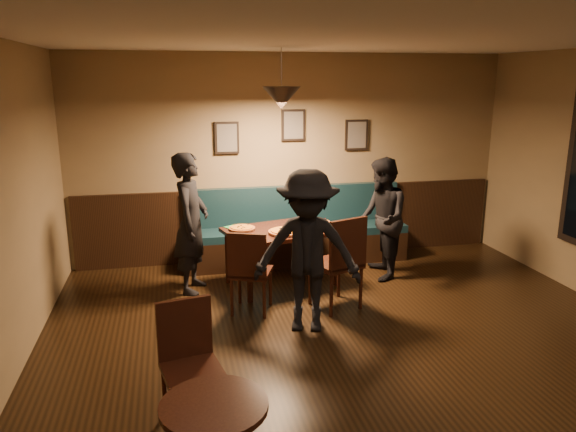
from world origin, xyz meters
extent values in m
plane|color=black|center=(0.00, 0.00, 0.00)|extent=(7.00, 7.00, 0.00)
plane|color=silver|center=(0.00, 0.00, 2.80)|extent=(7.00, 7.00, 0.00)
plane|color=#8C704F|center=(0.00, 3.50, 1.40)|extent=(6.00, 0.00, 6.00)
cube|color=black|center=(0.00, 3.47, 0.50)|extent=(5.88, 0.06, 1.00)
cube|color=black|center=(-0.90, 3.47, 1.70)|extent=(0.32, 0.04, 0.42)
cube|color=black|center=(0.00, 3.47, 1.85)|extent=(0.32, 0.04, 0.42)
cube|color=black|center=(0.90, 3.47, 1.70)|extent=(0.32, 0.04, 0.42)
cone|color=black|center=(-0.38, 2.43, 2.25)|extent=(0.44, 0.44, 0.25)
cube|color=black|center=(-0.38, 2.43, 0.35)|extent=(1.48, 1.15, 0.70)
imported|color=black|center=(-1.45, 2.46, 0.83)|extent=(0.56, 0.69, 1.65)
imported|color=black|center=(0.89, 2.40, 0.76)|extent=(0.70, 0.83, 1.53)
imported|color=black|center=(-0.38, 1.17, 0.82)|extent=(1.18, 0.89, 1.63)
cylinder|color=orange|center=(-0.85, 2.51, 0.72)|extent=(0.41, 0.41, 0.04)
cylinder|color=orange|center=(-0.38, 2.23, 0.72)|extent=(0.50, 0.50, 0.04)
cylinder|color=orange|center=(0.08, 2.55, 0.72)|extent=(0.49, 0.49, 0.04)
cylinder|color=black|center=(0.24, 2.12, 0.77)|extent=(0.07, 0.07, 0.14)
cylinder|color=#A82105|center=(0.16, 2.41, 0.76)|extent=(0.03, 0.03, 0.11)
cube|color=#217D3D|center=(-0.95, 2.64, 0.70)|extent=(0.21, 0.21, 0.01)
cube|color=#217E26|center=(-0.90, 2.13, 0.70)|extent=(0.20, 0.20, 0.01)
cube|color=silver|center=(-0.39, 2.07, 0.70)|extent=(0.18, 0.06, 0.00)
camera|label=1|loc=(-1.65, -3.77, 2.47)|focal=34.05mm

